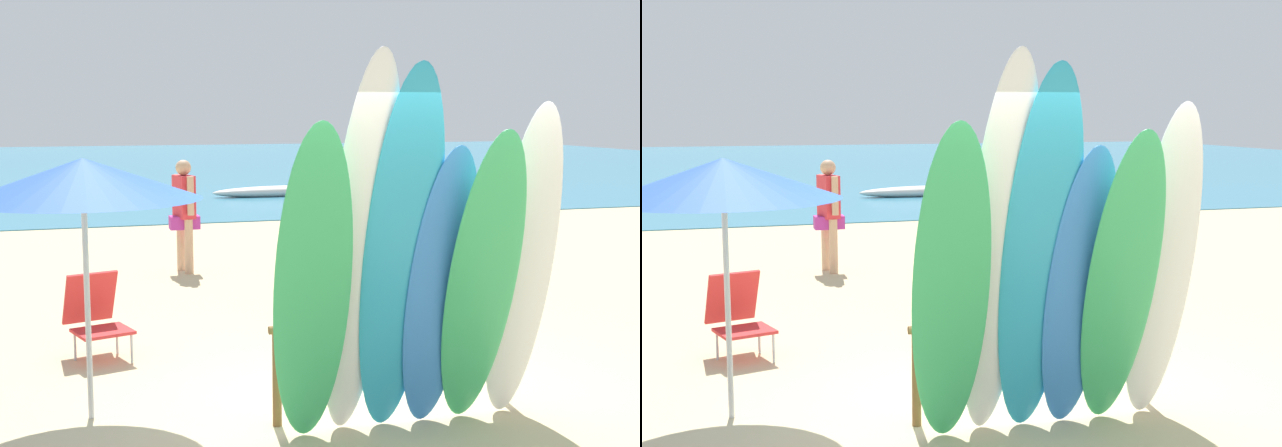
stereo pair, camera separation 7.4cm
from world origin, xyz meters
The scene contains 16 objects.
ground centered at (0.00, 14.00, 0.00)m, with size 60.00×60.00×0.00m, color #D3BC8C.
ocean_water centered at (0.00, 31.80, 0.01)m, with size 60.00×40.00×0.02m, color teal.
surfboard_rack centered at (0.00, 0.00, 0.57)m, with size 2.03×0.07×0.78m.
surfboard_green_0 centered at (-0.85, -0.58, 1.16)m, with size 0.54×0.07×2.41m, color #38B266.
surfboard_white_1 centered at (-0.47, -0.50, 1.40)m, with size 0.51×0.07×2.86m, color white.
surfboard_teal_2 centered at (-0.18, -0.52, 1.36)m, with size 0.58×0.06×2.78m, color #289EC6.
surfboard_blue_3 centered at (0.16, -0.46, 1.08)m, with size 0.54×0.07×2.20m, color #337AD1.
surfboard_green_4 centered at (0.44, -0.58, 1.14)m, with size 0.54×0.08×2.36m, color #38B266.
surfboard_white_5 centered at (0.82, -0.48, 1.23)m, with size 0.52×0.07×2.50m, color white.
beachgoer_photographing centered at (0.14, 2.22, 0.89)m, with size 0.40×0.50×1.54m.
beachgoer_by_water centered at (1.51, 4.91, 0.90)m, with size 0.50×0.39×1.56m.
beachgoer_near_rack centered at (-0.71, 6.49, 0.95)m, with size 0.43×0.61×1.66m.
beachgoer_strolling centered at (0.70, 3.18, 0.92)m, with size 0.57×0.34×1.60m.
beach_chair_red centered at (-2.18, 2.28, 0.43)m, with size 0.67×0.79×0.83m.
beach_umbrella centered at (-2.30, 0.59, 1.87)m, with size 1.79×1.79×2.03m.
distant_boat centered at (3.54, 16.79, 0.15)m, with size 4.04×0.64×0.32m.
Camera 2 is at (-2.43, -6.15, 2.39)m, focal length 48.58 mm.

